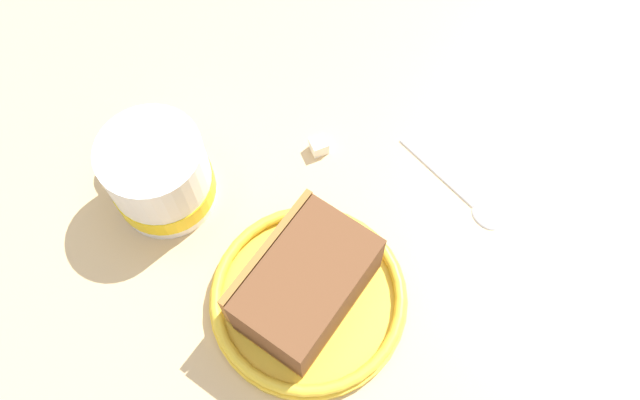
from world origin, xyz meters
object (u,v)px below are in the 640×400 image
sugar_cube (319,146)px  cake_slice (305,284)px  small_plate (308,297)px  teaspoon (469,201)px  tea_mug (159,175)px

sugar_cube → cake_slice: bearing=167.4°
small_plate → sugar_cube: size_ratio=11.20×
sugar_cube → small_plate: bearing=168.3°
small_plate → sugar_cube: small_plate is taller
small_plate → cake_slice: 3.28cm
teaspoon → tea_mug: bearing=79.9°
tea_mug → sugar_cube: size_ratio=6.97×
small_plate → cake_slice: size_ratio=1.24×
cake_slice → tea_mug: bearing=43.7°
teaspoon → sugar_cube: bearing=59.7°
small_plate → teaspoon: small_plate is taller
cake_slice → teaspoon: size_ratio=1.23×
small_plate → teaspoon: bearing=-65.9°
sugar_cube → tea_mug: bearing=100.4°
tea_mug → sugar_cube: bearing=-79.6°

